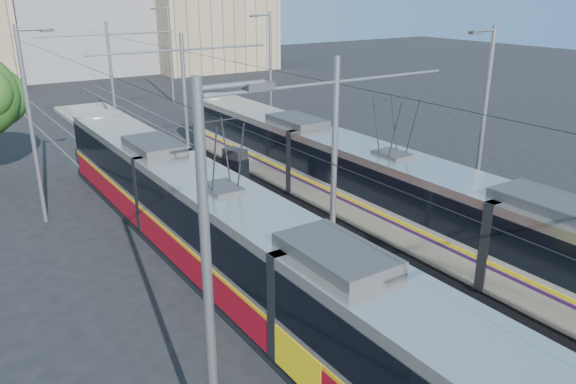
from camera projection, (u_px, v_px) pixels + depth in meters
platform at (216, 191)px, 26.82m from camera, size 4.00×50.00×0.30m
tactile_strip_left at (188, 194)px, 26.01m from camera, size 0.70×50.00×0.01m
tactile_strip_right at (242, 183)px, 27.52m from camera, size 0.70×50.00×0.01m
rails at (216, 194)px, 26.86m from camera, size 8.71×70.00×0.03m
tram_left at (224, 235)px, 18.26m from camera, size 2.43×29.16×5.50m
tram_right at (390, 191)px, 21.83m from camera, size 2.43×32.09×5.50m
catenary at (242, 111)px, 23.10m from camera, size 9.20×70.00×7.00m
street_lamps at (177, 95)px, 28.58m from camera, size 15.18×38.22×8.00m
shelter at (236, 173)px, 24.95m from camera, size 0.90×1.19×2.35m
building_centre at (75, 10)px, 64.39m from camera, size 18.36×14.28×14.12m
building_right at (209, 17)px, 67.29m from camera, size 14.28×10.20×12.35m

